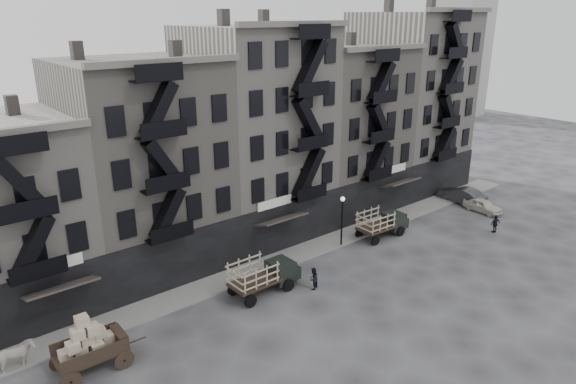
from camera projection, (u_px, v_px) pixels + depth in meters
ground at (337, 269)px, 37.92m from camera, size 140.00×140.00×0.00m
sidewalk at (304, 251)px, 40.62m from camera, size 55.00×2.50×0.15m
building_midwest at (144, 167)px, 36.60m from camera, size 10.00×11.35×16.20m
building_center at (256, 134)px, 42.27m from camera, size 10.00×11.35×18.20m
building_mideast at (342, 129)px, 48.60m from camera, size 10.00×11.35×16.20m
building_east at (409, 102)px, 54.11m from camera, size 10.00×11.35×19.20m
lamp_post at (342, 215)px, 40.69m from camera, size 0.36×0.36×4.28m
horse at (14, 358)px, 26.80m from camera, size 2.08×0.96×1.75m
wagon at (87, 341)px, 26.56m from camera, size 3.86×2.14×3.22m
stake_truck_west at (263, 273)px, 34.32m from camera, size 5.13×2.17×2.56m
stake_truck_east at (382, 221)px, 43.06m from camera, size 4.96×2.22×2.45m
car_east at (483, 206)px, 48.66m from camera, size 1.66×3.78×1.27m
car_far at (462, 195)px, 50.96m from camera, size 1.80×4.85×1.59m
pedestrian_west at (100, 340)px, 28.13m from camera, size 0.76×0.83×1.91m
pedestrian_mid at (313, 279)px, 34.94m from camera, size 0.94×0.84×1.58m
policeman at (495, 224)px, 44.01m from camera, size 1.01×0.65×1.60m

